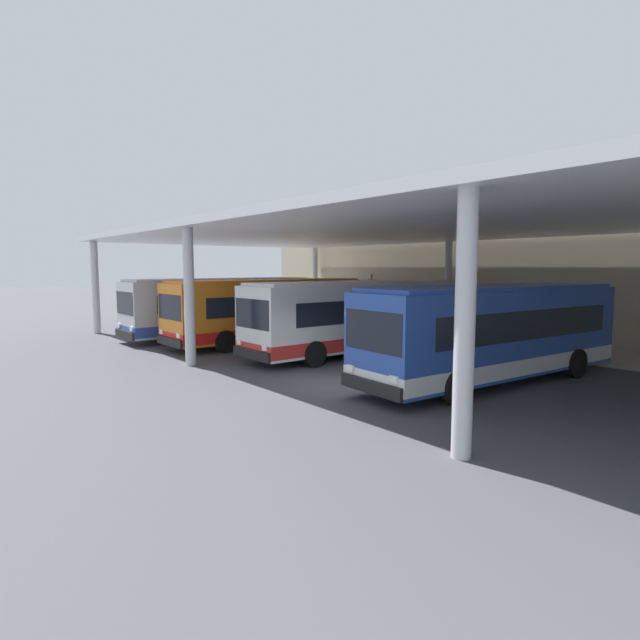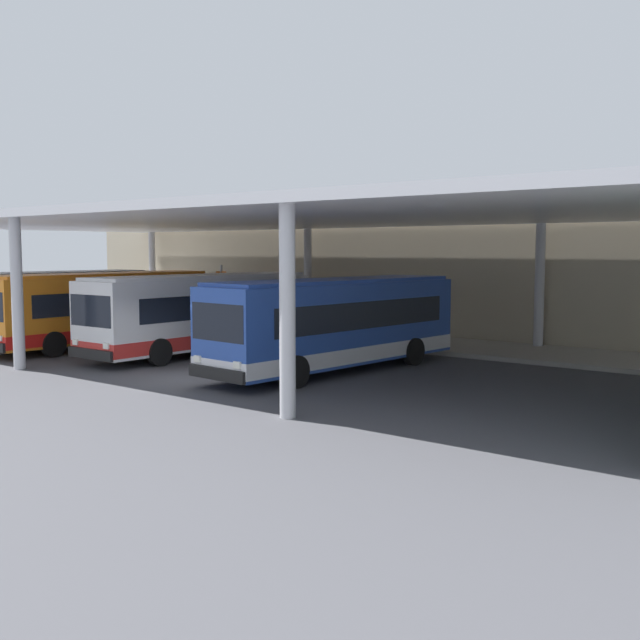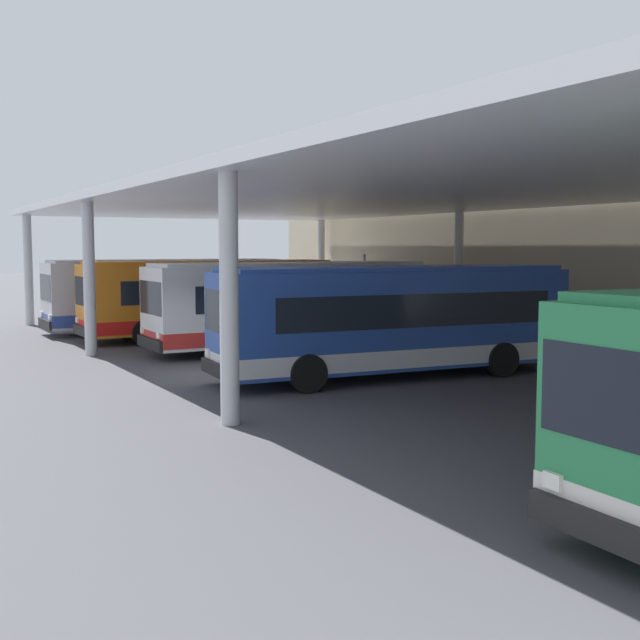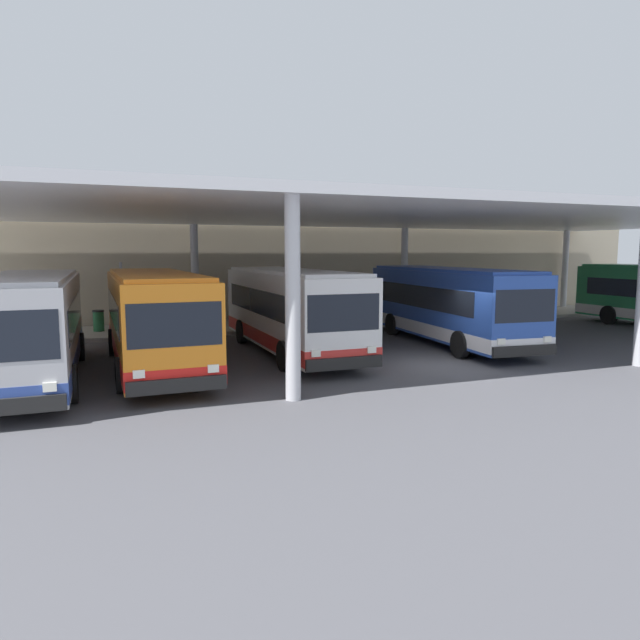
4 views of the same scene
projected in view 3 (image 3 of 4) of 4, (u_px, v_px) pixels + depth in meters
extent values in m
plane|color=#47474C|center=(228.00, 374.00, 23.34)|extent=(200.00, 200.00, 0.00)
cube|color=#A39E93|center=(527.00, 347.00, 29.03)|extent=(42.00, 4.50, 0.18)
cube|color=#C1B293|center=(593.00, 254.00, 30.30)|extent=(48.00, 1.60, 6.88)
cube|color=silver|center=(386.00, 194.00, 25.52)|extent=(40.00, 17.00, 0.30)
cylinder|color=silver|center=(28.00, 270.00, 37.98)|extent=(0.40, 0.40, 5.25)
cylinder|color=silver|center=(321.00, 266.00, 45.74)|extent=(0.40, 0.40, 5.25)
cylinder|color=silver|center=(89.00, 279.00, 27.25)|extent=(0.40, 0.40, 5.25)
cylinder|color=silver|center=(458.00, 272.00, 35.01)|extent=(0.40, 0.40, 5.25)
cylinder|color=silver|center=(229.00, 300.00, 16.53)|extent=(0.40, 0.40, 5.25)
cube|color=#B7B7BC|center=(167.00, 293.00, 35.45)|extent=(2.53, 10.41, 2.70)
cube|color=#2D4799|center=(168.00, 315.00, 35.54)|extent=(2.55, 10.43, 0.50)
cube|color=black|center=(170.00, 286.00, 35.49)|extent=(2.56, 8.54, 0.90)
cube|color=black|center=(47.00, 288.00, 32.93)|extent=(2.30, 0.13, 1.10)
cube|color=black|center=(45.00, 324.00, 33.02)|extent=(2.45, 0.17, 0.36)
cube|color=silver|center=(167.00, 261.00, 35.32)|extent=(2.33, 9.99, 0.12)
cube|color=yellow|center=(47.00, 268.00, 32.87)|extent=(1.75, 0.12, 0.28)
cube|color=white|center=(42.00, 314.00, 33.78)|extent=(0.28, 0.08, 0.20)
cube|color=white|center=(50.00, 317.00, 32.21)|extent=(0.28, 0.08, 0.20)
cylinder|color=black|center=(88.00, 320.00, 35.07)|extent=(0.28, 1.00, 1.00)
cylinder|color=black|center=(102.00, 325.00, 32.93)|extent=(0.28, 1.00, 1.00)
cylinder|color=black|center=(218.00, 315.00, 38.00)|extent=(0.28, 1.00, 1.00)
cylinder|color=black|center=(238.00, 319.00, 35.87)|extent=(0.28, 1.00, 1.00)
cube|color=orange|center=(212.00, 296.00, 32.65)|extent=(2.66, 10.44, 2.70)
cube|color=red|center=(212.00, 321.00, 32.74)|extent=(2.68, 10.46, 0.50)
cube|color=black|center=(215.00, 289.00, 32.69)|extent=(2.67, 8.57, 0.90)
cube|color=black|center=(84.00, 291.00, 30.05)|extent=(2.30, 0.15, 1.10)
cube|color=black|center=(83.00, 331.00, 30.14)|extent=(2.45, 0.20, 0.36)
cube|color=orange|center=(211.00, 262.00, 32.52)|extent=(2.45, 10.02, 0.12)
cube|color=yellow|center=(84.00, 270.00, 29.99)|extent=(1.75, 0.15, 0.28)
cube|color=white|center=(77.00, 320.00, 30.89)|extent=(0.28, 0.08, 0.20)
cube|color=white|center=(89.00, 324.00, 29.34)|extent=(0.28, 0.08, 0.20)
cylinder|color=black|center=(126.00, 327.00, 32.21)|extent=(0.29, 1.00, 1.00)
cylinder|color=black|center=(145.00, 333.00, 30.09)|extent=(0.29, 1.00, 1.00)
cylinder|color=black|center=(262.00, 320.00, 35.24)|extent=(0.29, 1.00, 1.00)
cylinder|color=black|center=(288.00, 325.00, 33.12)|extent=(0.29, 1.00, 1.00)
cube|color=white|center=(292.00, 303.00, 28.75)|extent=(2.55, 10.41, 2.70)
cube|color=red|center=(292.00, 331.00, 28.84)|extent=(2.57, 10.43, 0.50)
cube|color=black|center=(295.00, 295.00, 28.79)|extent=(2.58, 8.54, 0.90)
cube|color=black|center=(152.00, 298.00, 26.24)|extent=(2.30, 0.13, 1.10)
cube|color=black|center=(150.00, 343.00, 26.33)|extent=(2.45, 0.17, 0.36)
cube|color=white|center=(291.00, 264.00, 28.62)|extent=(2.34, 9.99, 0.12)
cube|color=yellow|center=(152.00, 273.00, 26.18)|extent=(1.75, 0.13, 0.28)
cube|color=white|center=(142.00, 330.00, 27.09)|extent=(0.28, 0.08, 0.20)
cube|color=white|center=(159.00, 335.00, 25.52)|extent=(0.28, 0.08, 0.20)
cylinder|color=black|center=(195.00, 338.00, 28.38)|extent=(0.28, 1.00, 1.00)
cylinder|color=black|center=(221.00, 345.00, 26.24)|extent=(0.28, 1.00, 1.00)
cylinder|color=black|center=(343.00, 329.00, 31.30)|extent=(0.28, 1.00, 1.00)
cylinder|color=black|center=(377.00, 335.00, 29.17)|extent=(0.28, 1.00, 1.00)
cube|color=#284CA8|center=(394.00, 318.00, 22.67)|extent=(3.32, 10.57, 2.70)
cube|color=silver|center=(394.00, 353.00, 22.76)|extent=(3.34, 10.59, 0.50)
cube|color=black|center=(399.00, 307.00, 22.70)|extent=(3.21, 8.70, 0.90)
cube|color=black|center=(220.00, 312.00, 20.50)|extent=(2.30, 0.30, 1.10)
cube|color=black|center=(218.00, 370.00, 20.60)|extent=(2.45, 0.35, 0.36)
cube|color=#2A50B0|center=(395.00, 268.00, 22.54)|extent=(3.09, 10.14, 0.12)
cube|color=yellow|center=(221.00, 280.00, 20.44)|extent=(1.75, 0.26, 0.28)
cube|color=white|center=(208.00, 352.00, 21.39)|extent=(0.29, 0.10, 0.20)
cube|color=white|center=(229.00, 361.00, 19.76)|extent=(0.29, 0.10, 0.20)
cylinder|color=black|center=(273.00, 361.00, 22.55)|extent=(0.36, 1.02, 1.00)
cylinder|color=black|center=(308.00, 373.00, 20.33)|extent=(0.36, 1.02, 1.00)
cylinder|color=black|center=(454.00, 350.00, 25.07)|extent=(0.36, 1.02, 1.00)
cylinder|color=black|center=(502.00, 360.00, 22.85)|extent=(0.36, 1.02, 1.00)
cube|color=black|center=(621.00, 399.00, 8.74)|extent=(2.30, 0.18, 1.10)
cube|color=black|center=(610.00, 533.00, 8.84)|extent=(2.45, 0.22, 0.36)
cube|color=yellow|center=(625.00, 324.00, 8.68)|extent=(1.75, 0.16, 0.28)
cube|color=white|center=(553.00, 481.00, 9.60)|extent=(0.28, 0.09, 0.20)
cube|color=#4C515B|center=(409.00, 317.00, 35.44)|extent=(1.80, 0.44, 0.08)
cube|color=#4C515B|center=(412.00, 311.00, 35.52)|extent=(1.80, 0.06, 0.44)
cube|color=#2D2D33|center=(399.00, 321.00, 36.07)|extent=(0.10, 0.36, 0.45)
cube|color=#2D2D33|center=(418.00, 323.00, 34.86)|extent=(0.10, 0.36, 0.45)
cylinder|color=#236638|center=(368.00, 311.00, 38.49)|extent=(0.48, 0.48, 0.90)
cylinder|color=black|center=(368.00, 301.00, 38.44)|extent=(0.52, 0.52, 0.08)
cylinder|color=#B2B2B7|center=(364.00, 289.00, 37.07)|extent=(0.12, 0.12, 3.20)
cube|color=orange|center=(364.00, 281.00, 37.02)|extent=(0.70, 0.04, 1.80)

